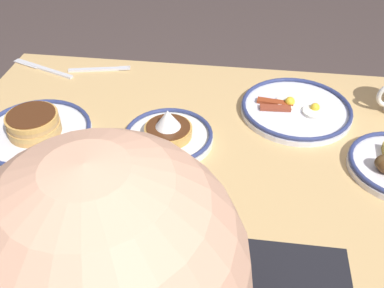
{
  "coord_description": "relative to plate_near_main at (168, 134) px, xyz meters",
  "views": [
    {
      "loc": [
        -0.08,
        0.76,
        1.35
      ],
      "look_at": [
        0.02,
        0.03,
        0.75
      ],
      "focal_mm": 40.66,
      "sensor_mm": 36.0,
      "label": 1
    }
  ],
  "objects": [
    {
      "name": "plate_near_main",
      "position": [
        0.0,
        0.0,
        0.0
      ],
      "size": [
        0.21,
        0.21,
        0.08
      ],
      "color": "white",
      "rests_on": "dining_table"
    },
    {
      "name": "butter_knife",
      "position": [
        0.42,
        -0.28,
        -0.02
      ],
      "size": [
        0.21,
        0.09,
        0.01
      ],
      "color": "silver",
      "rests_on": "dining_table"
    },
    {
      "name": "plate_far_companion",
      "position": [
        -0.3,
        -0.15,
        -0.01
      ],
      "size": [
        0.28,
        0.28,
        0.04
      ],
      "color": "white",
      "rests_on": "dining_table"
    },
    {
      "name": "plate_far_side",
      "position": [
        0.31,
        0.03,
        0.0
      ],
      "size": [
        0.26,
        0.26,
        0.06
      ],
      "color": "silver",
      "rests_on": "dining_table"
    },
    {
      "name": "paper_napkin",
      "position": [
        0.13,
        0.27,
        -0.02
      ],
      "size": [
        0.17,
        0.16,
        0.0
      ],
      "primitive_type": "cube",
      "rotation": [
        0.0,
        0.0,
        0.14
      ],
      "color": "white",
      "rests_on": "dining_table"
    },
    {
      "name": "fork_far",
      "position": [
        0.26,
        -0.3,
        -0.02
      ],
      "size": [
        0.18,
        0.05,
        0.01
      ],
      "color": "silver",
      "rests_on": "dining_table"
    },
    {
      "name": "dining_table",
      "position": [
        -0.08,
        0.01,
        -0.12
      ],
      "size": [
        1.21,
        0.76,
        0.72
      ],
      "color": "tan",
      "rests_on": "ground_plane"
    }
  ]
}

